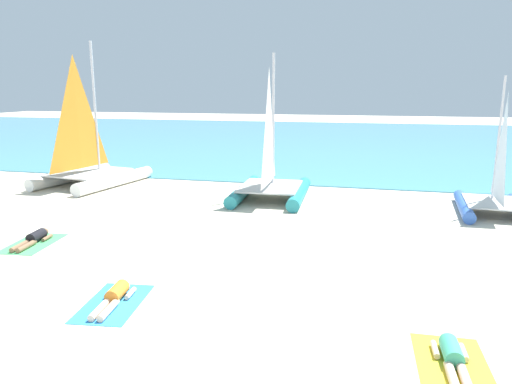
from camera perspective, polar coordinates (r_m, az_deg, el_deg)
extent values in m
plane|color=beige|center=(18.75, 3.09, -0.91)|extent=(120.00, 120.00, 0.00)
cube|color=#4C9EB7|center=(41.14, 9.13, 6.22)|extent=(120.00, 40.00, 0.05)
cylinder|color=white|center=(23.77, -21.14, 1.77)|extent=(1.33, 4.85, 0.55)
cylinder|color=white|center=(22.09, -16.43, 1.35)|extent=(1.33, 4.85, 0.55)
cube|color=silver|center=(22.69, -19.31, 2.24)|extent=(3.00, 3.46, 0.07)
cylinder|color=silver|center=(22.91, -18.65, 9.53)|extent=(0.11, 0.11, 5.75)
pyramid|color=orange|center=(22.08, -20.59, 8.86)|extent=(0.48, 2.51, 4.83)
cylinder|color=blue|center=(18.45, 23.53, -1.51)|extent=(0.64, 3.61, 0.41)
cube|color=silver|center=(18.36, 26.56, -1.11)|extent=(2.03, 2.42, 0.05)
cylinder|color=silver|center=(18.54, 26.95, 5.62)|extent=(0.09, 0.09, 4.28)
pyramid|color=white|center=(17.72, 27.33, 4.91)|extent=(0.17, 1.88, 3.60)
cylinder|color=teal|center=(19.15, -1.51, 0.13)|extent=(0.67, 4.31, 0.49)
cylinder|color=teal|center=(18.78, 5.19, -0.16)|extent=(0.67, 4.31, 0.49)
cube|color=silver|center=(18.68, 1.71, 0.69)|extent=(2.36, 2.84, 0.06)
cylinder|color=silver|center=(18.94, 2.08, 8.56)|extent=(0.10, 0.10, 5.11)
pyramid|color=white|center=(17.95, 1.54, 7.87)|extent=(0.15, 2.25, 4.30)
cube|color=#4CB266|center=(14.89, -25.04, -5.58)|extent=(1.31, 2.01, 0.01)
cylinder|color=black|center=(15.01, -24.69, -4.79)|extent=(0.37, 0.65, 0.30)
sphere|color=#8C6647|center=(15.34, -23.90, -4.36)|extent=(0.22, 0.22, 0.22)
cylinder|color=#8C6647|center=(14.56, -26.30, -5.78)|extent=(0.23, 0.79, 0.14)
cylinder|color=#8C6647|center=(14.46, -25.70, -5.84)|extent=(0.23, 0.79, 0.14)
cylinder|color=#8C6647|center=(15.27, -25.06, -4.89)|extent=(0.15, 0.46, 0.10)
cylinder|color=#8C6647|center=(15.05, -23.64, -5.01)|extent=(0.15, 0.46, 0.10)
cube|color=#338CD8|center=(10.38, -16.60, -12.58)|extent=(1.33, 2.02, 0.01)
cylinder|color=orange|center=(10.49, -16.22, -11.36)|extent=(0.38, 0.65, 0.30)
sphere|color=beige|center=(10.83, -15.38, -10.53)|extent=(0.22, 0.22, 0.22)
cylinder|color=beige|center=(10.01, -18.14, -13.16)|extent=(0.24, 0.79, 0.14)
cylinder|color=beige|center=(9.94, -17.17, -13.28)|extent=(0.24, 0.79, 0.14)
cylinder|color=beige|center=(10.73, -16.97, -11.37)|extent=(0.16, 0.46, 0.10)
cylinder|color=beige|center=(10.57, -14.74, -11.60)|extent=(0.16, 0.46, 0.10)
cube|color=yellow|center=(8.56, 22.42, -18.69)|extent=(1.16, 1.94, 0.01)
cylinder|color=#3FB28C|center=(8.66, 22.27, -17.13)|extent=(0.32, 0.63, 0.30)
sphere|color=beige|center=(9.01, 21.81, -15.87)|extent=(0.22, 0.22, 0.22)
cylinder|color=beige|center=(8.13, 22.39, -19.84)|extent=(0.17, 0.78, 0.14)
cylinder|color=beige|center=(8.17, 23.71, -19.81)|extent=(0.17, 0.78, 0.14)
cylinder|color=beige|center=(8.80, 20.57, -17.16)|extent=(0.12, 0.45, 0.10)
cylinder|color=beige|center=(8.88, 23.50, -17.13)|extent=(0.12, 0.45, 0.10)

